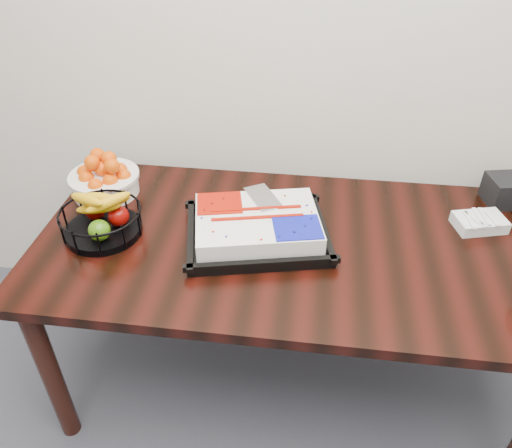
# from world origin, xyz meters

# --- Properties ---
(table) EXTENTS (1.80, 0.90, 0.75)m
(table) POSITION_xyz_m (0.00, 2.00, 0.66)
(table) COLOR black
(table) RESTS_ON ground
(cake_tray) EXTENTS (0.56, 0.48, 0.10)m
(cake_tray) POSITION_xyz_m (-0.12, 2.00, 0.80)
(cake_tray) COLOR black
(cake_tray) RESTS_ON table
(tangerine_bowl) EXTENTS (0.27, 0.27, 0.17)m
(tangerine_bowl) POSITION_xyz_m (-0.76, 2.21, 0.82)
(tangerine_bowl) COLOR white
(tangerine_bowl) RESTS_ON table
(fruit_basket) EXTENTS (0.29, 0.29, 0.15)m
(fruit_basket) POSITION_xyz_m (-0.67, 1.95, 0.81)
(fruit_basket) COLOR black
(fruit_basket) RESTS_ON table
(fork_bag) EXTENTS (0.20, 0.15, 0.05)m
(fork_bag) POSITION_xyz_m (0.67, 2.17, 0.77)
(fork_bag) COLOR silver
(fork_bag) RESTS_ON table
(napkin_box) EXTENTS (0.18, 0.16, 0.11)m
(napkin_box) POSITION_xyz_m (0.80, 2.35, 0.80)
(napkin_box) COLOR black
(napkin_box) RESTS_ON table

